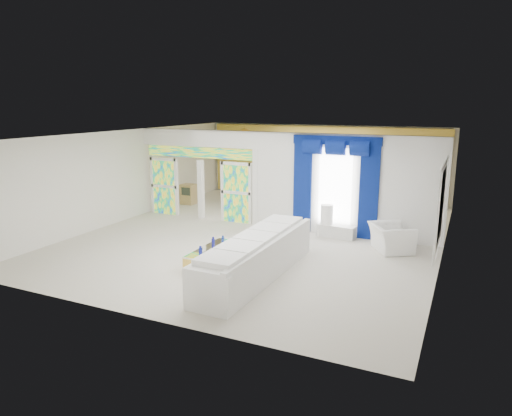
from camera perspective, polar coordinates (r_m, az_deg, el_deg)
The scene contains 22 objects.
floor at distance 14.02m, azimuth 0.94°, elevation -3.28°, with size 12.00×12.00×0.00m, color #B7AF9E.
dividing_wall at distance 13.93m, azimuth 10.78°, elevation 2.72°, with size 5.70×0.18×3.00m, color white.
dividing_header at distance 15.73m, azimuth -7.16°, elevation 8.49°, with size 4.30×0.18×0.55m, color white.
stained_panel_left at distance 16.74m, azimuth -11.15°, elevation 2.65°, with size 0.95×0.04×2.00m, color #994C3F.
stained_panel_right at distance 15.26m, azimuth -2.42°, elevation 1.90°, with size 0.95×0.04×2.00m, color #994C3F.
stained_transom at distance 15.77m, azimuth -7.11°, elevation 6.77°, with size 4.00×0.05×0.35m, color #994C3F.
window_pane at distance 13.90m, azimuth 9.67°, elevation 2.54°, with size 1.00×0.02×2.30m, color white.
blue_drape_left at distance 14.17m, azimuth 5.72°, elevation 2.65°, with size 0.55×0.10×2.80m, color #031445.
blue_drape_right at distance 13.66m, azimuth 13.67°, elevation 1.96°, with size 0.55×0.10×2.80m, color #031445.
blue_pelmet at distance 13.70m, azimuth 9.85°, elevation 8.17°, with size 2.60×0.12×0.25m, color #031445.
wall_mirror at distance 11.57m, azimuth 21.80°, elevation 0.23°, with size 0.04×2.70×1.90m, color white.
gold_curtains at distance 19.17m, azimuth 8.14°, elevation 5.54°, with size 9.70×0.12×2.90m, color gold.
white_sofa at distance 10.63m, azimuth 0.09°, elevation -6.18°, with size 0.96×4.47×0.85m, color white.
coffee_table at distance 11.55m, azimuth -5.41°, elevation -5.91°, with size 0.57×1.70×0.38m, color gold.
console_table at distance 13.89m, azimuth 9.80°, elevation -2.82°, with size 1.12×0.35×0.37m, color silver.
table_lamp at distance 13.85m, azimuth 8.67°, elevation -0.79°, with size 0.36×0.36×0.58m, color white.
armchair at distance 12.94m, azimuth 16.21°, elevation -3.54°, with size 1.10×0.96×0.72m, color white.
grand_piano at distance 18.71m, azimuth -0.26°, elevation 2.25°, with size 1.37×1.79×0.91m, color black.
piano_bench at distance 17.37m, azimuth -2.49°, elevation 0.37°, with size 0.87×0.34×0.29m, color black.
tv_console at distance 18.36m, azimuth -8.27°, elevation 1.71°, with size 0.54×0.49×0.78m, color #A17550.
chandelier at distance 17.57m, azimuth -1.43°, elevation 8.78°, with size 0.60×0.60×0.60m, color gold.
decanters at distance 11.32m, azimuth -5.54°, elevation -4.71°, with size 0.13×1.24×0.28m.
Camera 1 is at (5.43, -12.32, 3.89)m, focal length 32.66 mm.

